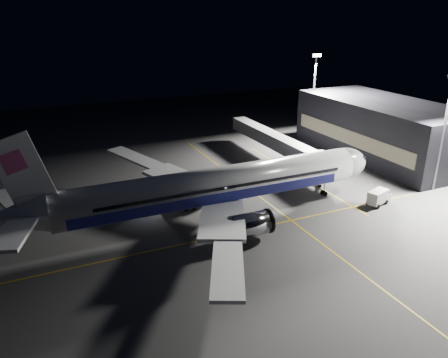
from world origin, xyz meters
TOP-DOWN VIEW (x-y plane):
  - ground at (0.00, 0.00)m, footprint 200.00×200.00m
  - guide_line_main at (10.00, 0.00)m, footprint 0.25×80.00m
  - guide_line_cross at (0.00, -6.00)m, footprint 70.00×0.25m
  - guide_line_side at (22.00, 10.00)m, footprint 0.25×40.00m
  - airliner at (-1.08, 0.00)m, footprint 61.48×54.22m
  - terminal at (45.98, 14.00)m, footprint 18.12×40.00m
  - jet_bridge at (22.00, 18.06)m, footprint 3.60×34.40m
  - floodlight_mast_north at (40.00, 31.99)m, footprint 2.40×0.68m
  - floodlight_mast_south at (40.00, -6.01)m, footprint 2.40×0.67m
  - service_truck at (26.62, -6.72)m, footprint 5.27×3.39m
  - baggage_tug at (-7.58, 9.62)m, footprint 2.75×2.52m
  - safety_cone_a at (5.87, 4.00)m, footprint 0.38×0.38m
  - safety_cone_b at (-3.73, 4.00)m, footprint 0.38×0.38m
  - safety_cone_c at (4.48, 4.00)m, footprint 0.36×0.36m

SIDE VIEW (x-z plane):
  - ground at x=0.00m, z-range 0.00..0.00m
  - guide_line_main at x=10.00m, z-range 0.00..0.01m
  - guide_line_cross at x=0.00m, z-range 0.00..0.01m
  - guide_line_side at x=22.00m, z-range 0.00..0.01m
  - safety_cone_c at x=4.48m, z-range 0.00..0.54m
  - safety_cone_a at x=5.87m, z-range 0.00..0.57m
  - safety_cone_b at x=-3.73m, z-range 0.00..0.58m
  - baggage_tug at x=-7.58m, z-range -0.06..1.55m
  - service_truck at x=26.62m, z-range 0.09..2.60m
  - jet_bridge at x=22.00m, z-range 1.43..7.73m
  - airliner at x=-1.08m, z-range -3.16..13.48m
  - terminal at x=45.98m, z-range 0.00..12.00m
  - floodlight_mast_north at x=40.00m, z-range 2.02..22.72m
  - floodlight_mast_south at x=40.00m, z-range 2.02..22.72m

